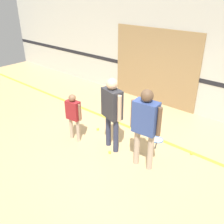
% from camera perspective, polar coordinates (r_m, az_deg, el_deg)
% --- Properties ---
extents(ground_plane, '(16.00, 16.00, 0.00)m').
position_cam_1_polar(ground_plane, '(5.89, 0.01, -7.47)').
color(ground_plane, tan).
extents(wall_back, '(16.00, 0.07, 3.20)m').
position_cam_1_polar(wall_back, '(7.43, 14.55, 12.57)').
color(wall_back, beige).
rests_on(wall_back, ground_plane).
extents(wall_panel, '(2.84, 0.05, 2.27)m').
position_cam_1_polar(wall_panel, '(7.80, 9.68, 10.15)').
color(wall_panel, '#93754C').
rests_on(wall_panel, ground_plane).
extents(floor_stripe, '(14.40, 0.10, 0.01)m').
position_cam_1_polar(floor_stripe, '(6.50, 5.26, -3.97)').
color(floor_stripe, yellow).
rests_on(floor_stripe, ground_plane).
extents(person_instructor, '(0.61, 0.38, 1.67)m').
position_cam_1_polar(person_instructor, '(5.27, 0.00, 1.11)').
color(person_instructor, '#2D334C').
rests_on(person_instructor, ground_plane).
extents(person_student_left, '(0.44, 0.22, 1.17)m').
position_cam_1_polar(person_student_left, '(5.79, -8.83, -0.12)').
color(person_student_left, tan).
rests_on(person_student_left, ground_plane).
extents(person_student_right, '(0.64, 0.30, 1.68)m').
position_cam_1_polar(person_student_right, '(4.74, 7.63, -2.14)').
color(person_student_right, tan).
rests_on(person_student_right, ground_plane).
extents(racket_spare_on_floor, '(0.38, 0.54, 0.03)m').
position_cam_1_polar(racket_spare_on_floor, '(6.13, 10.31, -6.35)').
color(racket_spare_on_floor, blue).
rests_on(racket_spare_on_floor, ground_plane).
extents(tennis_ball_near_instructor, '(0.07, 0.07, 0.07)m').
position_cam_1_polar(tennis_ball_near_instructor, '(5.59, -0.53, -9.17)').
color(tennis_ball_near_instructor, '#CCE038').
rests_on(tennis_ball_near_instructor, ground_plane).
extents(tennis_ball_by_spare_racket, '(0.07, 0.07, 0.07)m').
position_cam_1_polar(tennis_ball_by_spare_racket, '(6.31, 10.40, -5.02)').
color(tennis_ball_by_spare_racket, '#CCE038').
rests_on(tennis_ball_by_spare_racket, ground_plane).
extents(tennis_ball_stray_left, '(0.07, 0.07, 0.07)m').
position_cam_1_polar(tennis_ball_stray_left, '(6.44, -3.28, -3.92)').
color(tennis_ball_stray_left, '#CCE038').
rests_on(tennis_ball_stray_left, ground_plane).
extents(tennis_ball_stray_right, '(0.07, 0.07, 0.07)m').
position_cam_1_polar(tennis_ball_stray_right, '(5.83, 17.74, -8.97)').
color(tennis_ball_stray_right, '#CCE038').
rests_on(tennis_ball_stray_right, ground_plane).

